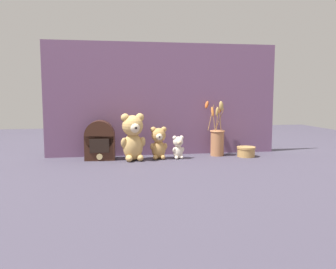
{
  "coord_description": "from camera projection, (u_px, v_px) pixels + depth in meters",
  "views": [
    {
      "loc": [
        -0.34,
        -1.99,
        0.38
      ],
      "look_at": [
        0.0,
        0.02,
        0.14
      ],
      "focal_mm": 38.0,
      "sensor_mm": 36.0,
      "label": 1
    }
  ],
  "objects": [
    {
      "name": "ground_plane",
      "position": [
        169.0,
        159.0,
        2.04
      ],
      "size": [
        4.0,
        4.0,
        0.0
      ],
      "primitive_type": "plane",
      "color": "#3D3847"
    },
    {
      "name": "backdrop_wall",
      "position": [
        164.0,
        99.0,
        2.17
      ],
      "size": [
        1.42,
        0.02,
        0.68
      ],
      "color": "#704C70",
      "rests_on": "ground"
    },
    {
      "name": "teddy_bear_large",
      "position": [
        133.0,
        136.0,
        1.99
      ],
      "size": [
        0.15,
        0.13,
        0.27
      ],
      "color": "tan",
      "rests_on": "ground"
    },
    {
      "name": "teddy_bear_medium",
      "position": [
        159.0,
        142.0,
        2.04
      ],
      "size": [
        0.1,
        0.1,
        0.19
      ],
      "color": "tan",
      "rests_on": "ground"
    },
    {
      "name": "teddy_bear_small",
      "position": [
        178.0,
        147.0,
        2.06
      ],
      "size": [
        0.07,
        0.07,
        0.13
      ],
      "color": "beige",
      "rests_on": "ground"
    },
    {
      "name": "flower_vase",
      "position": [
        217.0,
        139.0,
        2.16
      ],
      "size": [
        0.13,
        0.13,
        0.33
      ],
      "color": "#AD7047",
      "rests_on": "ground"
    },
    {
      "name": "vintage_radio",
      "position": [
        100.0,
        141.0,
        2.02
      ],
      "size": [
        0.17,
        0.11,
        0.22
      ],
      "color": "#381E14",
      "rests_on": "ground"
    },
    {
      "name": "decorative_tin_tall",
      "position": [
        246.0,
        152.0,
        2.13
      ],
      "size": [
        0.11,
        0.11,
        0.06
      ],
      "color": "tan",
      "rests_on": "ground"
    }
  ]
}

